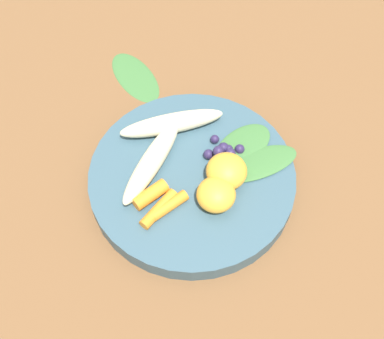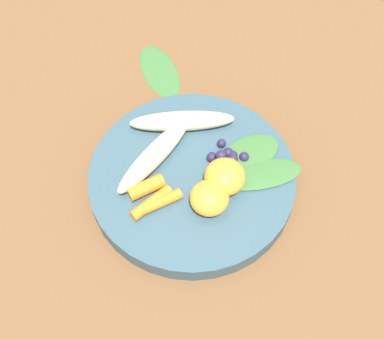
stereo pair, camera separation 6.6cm
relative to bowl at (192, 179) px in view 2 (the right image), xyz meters
name	(u,v)px [view 2 (the right image)]	position (x,y,z in m)	size (l,w,h in m)	color
ground_plane	(192,184)	(0.00, 0.00, -0.01)	(2.40, 2.40, 0.00)	brown
bowl	(192,179)	(0.00, 0.00, 0.00)	(0.27, 0.27, 0.03)	#385666
banana_peeled_left	(153,158)	(-0.05, 0.00, 0.03)	(0.14, 0.03, 0.03)	beige
banana_peeled_right	(182,121)	(-0.04, 0.06, 0.03)	(0.14, 0.03, 0.03)	beige
orange_segment_near	(224,178)	(0.04, 0.00, 0.03)	(0.05, 0.05, 0.04)	#F4A833
orange_segment_far	(209,198)	(0.04, -0.04, 0.03)	(0.05, 0.05, 0.04)	#F4A833
carrot_front	(146,187)	(-0.04, -0.05, 0.02)	(0.02, 0.02, 0.05)	orange
carrot_mid_left	(151,203)	(-0.03, -0.06, 0.02)	(0.01, 0.01, 0.06)	orange
carrot_mid_right	(162,201)	(-0.02, -0.06, 0.02)	(0.01, 0.01, 0.05)	orange
blueberry_pile	(228,156)	(0.04, 0.04, 0.02)	(0.05, 0.04, 0.03)	#2D234C
kale_leaf_left	(258,174)	(0.08, 0.03, 0.02)	(0.11, 0.05, 0.01)	#3D7038
kale_leaf_right	(249,154)	(0.06, 0.06, 0.02)	(0.09, 0.05, 0.01)	#3D7038
kale_leaf_stray	(160,70)	(-0.12, 0.17, -0.01)	(0.12, 0.05, 0.01)	#3D7038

